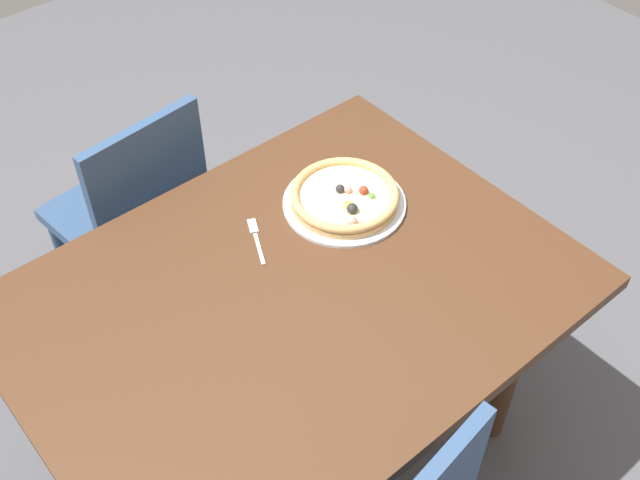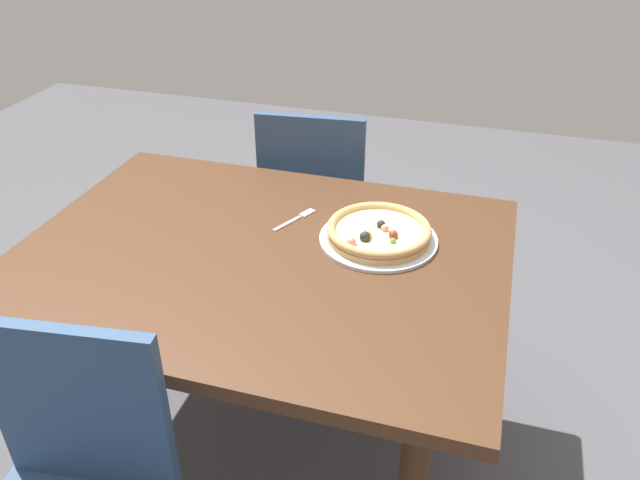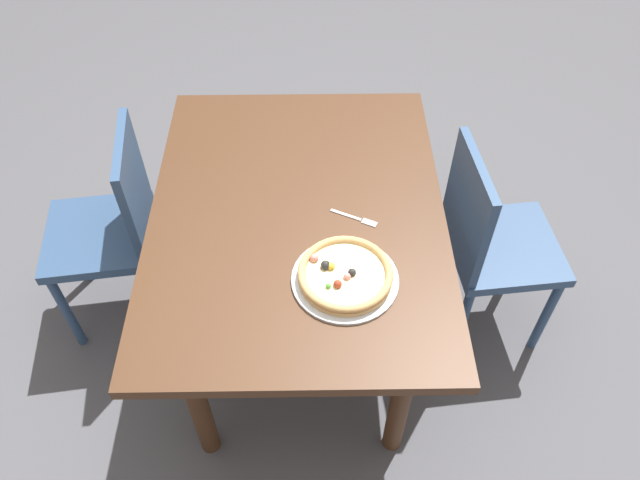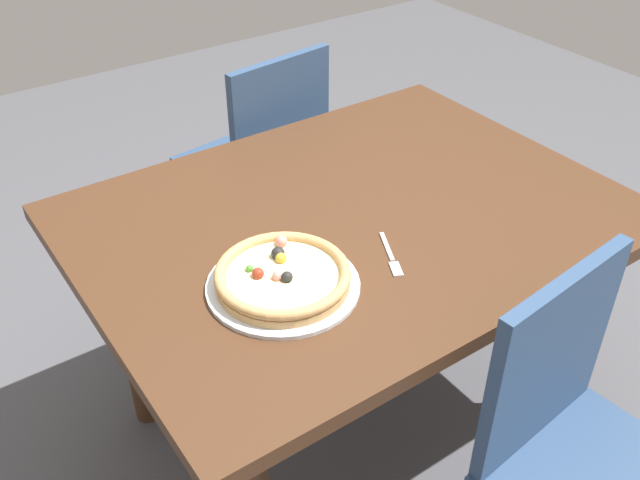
# 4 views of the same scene
# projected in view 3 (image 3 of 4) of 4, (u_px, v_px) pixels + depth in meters

# --- Properties ---
(ground_plane) EXTENTS (6.00, 6.00, 0.00)m
(ground_plane) POSITION_uv_depth(u_px,v_px,m) (302.00, 329.00, 2.60)
(ground_plane) COLOR #4C4C51
(dining_table) EXTENTS (1.32, 0.99, 0.73)m
(dining_table) POSITION_uv_depth(u_px,v_px,m) (298.00, 230.00, 2.12)
(dining_table) COLOR #472B19
(dining_table) RESTS_ON ground
(chair_near) EXTENTS (0.45, 0.45, 0.90)m
(chair_near) POSITION_uv_depth(u_px,v_px,m) (113.00, 226.00, 2.31)
(chair_near) COLOR navy
(chair_near) RESTS_ON ground
(chair_far) EXTENTS (0.44, 0.44, 0.90)m
(chair_far) POSITION_uv_depth(u_px,v_px,m) (490.00, 241.00, 2.26)
(chair_far) COLOR navy
(chair_far) RESTS_ON ground
(plate) EXTENTS (0.33, 0.33, 0.01)m
(plate) POSITION_uv_depth(u_px,v_px,m) (345.00, 279.00, 1.85)
(plate) COLOR silver
(plate) RESTS_ON dining_table
(pizza) EXTENTS (0.29, 0.29, 0.05)m
(pizza) POSITION_uv_depth(u_px,v_px,m) (345.00, 274.00, 1.83)
(pizza) COLOR tan
(pizza) RESTS_ON plate
(fork) EXTENTS (0.09, 0.16, 0.00)m
(fork) POSITION_uv_depth(u_px,v_px,m) (358.00, 219.00, 2.02)
(fork) COLOR silver
(fork) RESTS_ON dining_table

